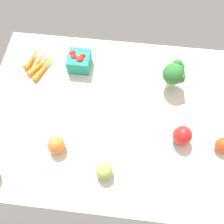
{
  "coord_description": "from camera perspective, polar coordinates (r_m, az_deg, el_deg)",
  "views": [
    {
      "loc": [
        5.0,
        -43.55,
        93.64
      ],
      "look_at": [
        0.0,
        0.0,
        4.0
      ],
      "focal_mm": 40.45,
      "sensor_mm": 36.0,
      "label": 1
    }
  ],
  "objects": [
    {
      "name": "bell_pepper_red",
      "position": [
        0.97,
        15.61,
        -5.14
      ],
      "size": [
        8.85,
        8.85,
        8.46
      ],
      "primitive_type": "ellipsoid",
      "rotation": [
        0.0,
        0.0,
        5.99
      ],
      "color": "red",
      "rests_on": "tablecloth"
    },
    {
      "name": "heirloom_tomato_orange",
      "position": [
        0.96,
        -12.51,
        -7.29
      ],
      "size": [
        6.48,
        6.48,
        6.48
      ],
      "primitive_type": "sphere",
      "color": "orange",
      "rests_on": "tablecloth"
    },
    {
      "name": "carrot_bunch",
      "position": [
        1.18,
        -16.09,
        10.75
      ],
      "size": [
        14.28,
        18.1,
        2.93
      ],
      "color": "orange",
      "rests_on": "tablecloth"
    },
    {
      "name": "tablecloth",
      "position": [
        1.02,
        0.0,
        -0.74
      ],
      "size": [
        104.0,
        76.0,
        2.0
      ],
      "primitive_type": "cube",
      "color": "beige",
      "rests_on": "ground"
    },
    {
      "name": "heirloom_tomato_green",
      "position": [
        0.91,
        -1.63,
        -13.24
      ],
      "size": [
        6.16,
        6.16,
        6.16
      ],
      "primitive_type": "sphere",
      "color": "#98A54A",
      "rests_on": "tablecloth"
    },
    {
      "name": "broccoli_head",
      "position": [
        1.05,
        13.94,
        8.44
      ],
      "size": [
        9.11,
        9.74,
        12.83
      ],
      "color": "#9ECD8B",
      "rests_on": "tablecloth"
    },
    {
      "name": "berry_basket",
      "position": [
        1.12,
        -7.48,
        11.44
      ],
      "size": [
        9.35,
        9.35,
        8.28
      ],
      "color": "teal",
      "rests_on": "tablecloth"
    }
  ]
}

